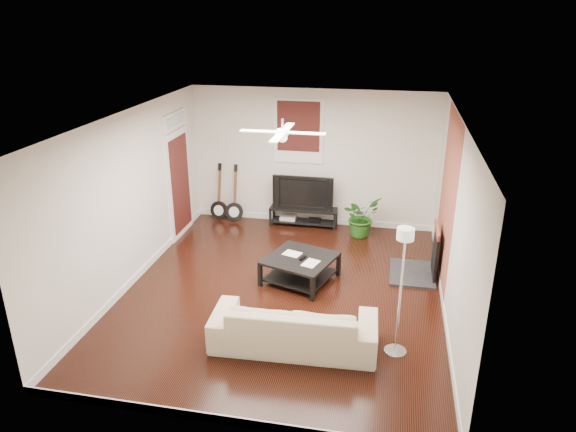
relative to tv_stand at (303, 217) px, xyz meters
name	(u,v)px	position (x,y,z in m)	size (l,w,h in m)	color
room	(283,210)	(0.15, -2.78, 1.21)	(5.01, 6.01, 2.81)	black
brick_accent	(447,199)	(2.64, -1.78, 1.21)	(0.02, 2.20, 2.80)	#B44B3A
fireplace	(423,251)	(2.35, -1.78, 0.27)	(0.80, 1.10, 0.92)	black
window_back	(298,131)	(-0.15, 0.19, 1.76)	(1.00, 0.06, 1.30)	#38120F
door_left	(179,174)	(-2.31, -0.88, 1.06)	(0.08, 1.00, 2.50)	white
tv_stand	(303,217)	(0.00, 0.00, 0.00)	(1.39, 0.37, 0.39)	black
tv	(304,191)	(0.00, 0.02, 0.55)	(1.24, 0.16, 0.72)	black
coffee_table	(300,269)	(0.35, -2.37, 0.02)	(1.03, 1.03, 0.43)	black
sofa	(294,325)	(0.59, -4.18, 0.13)	(2.21, 0.86, 0.64)	tan
floor_lamp	(400,293)	(1.94, -4.08, 0.71)	(0.30, 0.30, 1.80)	silver
potted_plant	(361,216)	(1.20, -0.28, 0.21)	(0.73, 0.63, 0.81)	#245F1B
guitar_left	(218,193)	(-1.83, -0.03, 0.42)	(0.38, 0.27, 1.23)	black
guitar_right	(234,194)	(-1.48, -0.06, 0.42)	(0.38, 0.27, 1.23)	black
ceiling_fan	(283,132)	(0.15, -2.78, 2.41)	(1.24, 1.24, 0.32)	white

